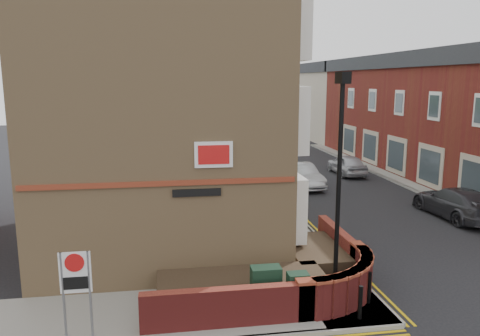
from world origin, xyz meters
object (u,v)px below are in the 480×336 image
at_px(lamppost, 338,191).
at_px(silver_car_near, 302,175).
at_px(utility_cabinet_large, 266,288).
at_px(zone_sign, 76,280).

height_order(lamppost, silver_car_near, lamppost).
relative_size(lamppost, silver_car_near, 1.51).
relative_size(utility_cabinet_large, silver_car_near, 0.29).
distance_m(utility_cabinet_large, silver_car_near, 15.57).
distance_m(lamppost, zone_sign, 6.85).
distance_m(zone_sign, silver_car_near, 18.42).
bearing_deg(utility_cabinet_large, silver_car_near, 70.10).
height_order(lamppost, zone_sign, lamppost).
distance_m(lamppost, utility_cabinet_large, 3.24).
xyz_separation_m(lamppost, silver_car_near, (3.40, 14.74, -2.65)).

